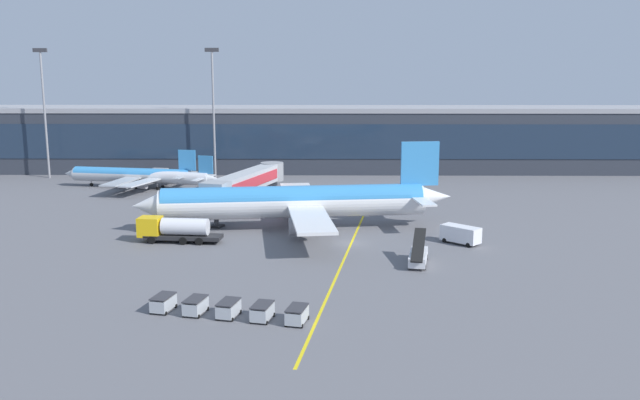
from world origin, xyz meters
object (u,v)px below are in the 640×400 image
baggage_cart_4 (297,315)px  commuter_jet_far (154,176)px  baggage_cart_3 (262,311)px  commuter_jet_near (132,175)px  belt_loader (418,256)px  baggage_cart_1 (195,306)px  main_airliner (295,202)px  crew_van (460,234)px  baggage_cart_2 (228,308)px  fuel_tanker (174,229)px  baggage_cart_0 (163,303)px

baggage_cart_4 → commuter_jet_far: size_ratio=0.11×
baggage_cart_3 → commuter_jet_near: (-31.31, 69.05, 1.69)m
belt_loader → baggage_cart_1: (-22.43, -16.33, -0.21)m
main_airliner → crew_van: main_airliner is taller
baggage_cart_1 → baggage_cart_3: (6.23, -1.47, 0.00)m
baggage_cart_2 → baggage_cart_4: 6.40m
fuel_tanker → baggage_cart_4: size_ratio=3.75×
fuel_tanker → baggage_cart_2: size_ratio=3.75×
fuel_tanker → commuter_jet_near: commuter_jet_near is taller
baggage_cart_3 → baggage_cart_4: (3.11, -0.74, 0.00)m
main_airliner → belt_loader: (14.92, -17.65, -2.89)m
baggage_cart_0 → commuter_jet_far: (-17.61, 65.79, 1.58)m
main_airliner → baggage_cart_3: (-1.28, -35.45, -3.10)m
main_airliner → commuter_jet_far: (-28.23, 32.55, -1.52)m
fuel_tanker → baggage_cart_1: size_ratio=3.75×
crew_van → baggage_cart_4: size_ratio=1.73×
baggage_cart_0 → baggage_cart_3: (9.34, -2.21, 0.00)m
fuel_tanker → baggage_cart_2: 29.03m
baggage_cart_0 → baggage_cart_1: (3.11, -0.74, 0.00)m
baggage_cart_0 → baggage_cart_3: size_ratio=1.00×
fuel_tanker → baggage_cart_0: size_ratio=3.75×
crew_van → baggage_cart_0: 40.79m
baggage_cart_1 → main_airliner: bearing=77.5°
main_airliner → baggage_cart_1: bearing=-102.5°
main_airliner → commuter_jet_near: size_ratio=1.58×
main_airliner → baggage_cart_3: 35.61m
crew_van → baggage_cart_2: (-25.91, -26.59, -0.53)m
baggage_cart_4 → baggage_cart_3: bearing=166.7°
main_airliner → baggage_cart_1: size_ratio=15.29×
belt_loader → baggage_cart_2: 25.77m
baggage_cart_1 → baggage_cart_3: bearing=-13.3°
commuter_jet_far → fuel_tanker: bearing=-72.2°
baggage_cart_1 → baggage_cart_4: size_ratio=1.00×
belt_loader → baggage_cart_3: 24.07m
baggage_cart_1 → belt_loader: bearing=36.1°
fuel_tanker → baggage_cart_3: (14.01, -27.63, -0.96)m
crew_van → baggage_cart_4: 34.28m
baggage_cart_3 → crew_van: bearing=50.2°
fuel_tanker → baggage_cart_4: bearing=-58.9°
fuel_tanker → baggage_cart_1: (7.78, -26.15, -0.96)m
belt_loader → baggage_cart_3: belt_loader is taller
baggage_cart_0 → baggage_cart_2: size_ratio=1.00×
baggage_cart_2 → commuter_jet_far: (-23.84, 67.26, 1.58)m
crew_van → baggage_cart_1: bearing=-138.3°
crew_van → baggage_cart_1: crew_van is taller
main_airliner → commuter_jet_far: main_airliner is taller
fuel_tanker → belt_loader: (30.21, -9.83, -0.76)m
baggage_cart_0 → fuel_tanker: bearing=100.4°
baggage_cart_3 → commuter_jet_far: (-26.95, 68.00, 1.58)m
baggage_cart_3 → commuter_jet_near: bearing=114.4°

